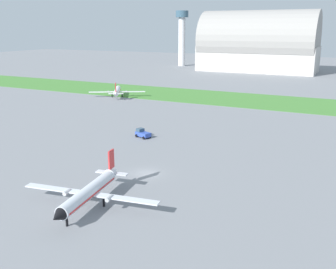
{
  "coord_description": "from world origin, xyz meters",
  "views": [
    {
      "loc": [
        30.26,
        -53.98,
        23.93
      ],
      "look_at": [
        -2.83,
        14.23,
        3.0
      ],
      "focal_mm": 41.43,
      "sensor_mm": 36.0,
      "label": 1
    }
  ],
  "objects_px": {
    "airplane_taxiing_turboprop": "(117,91)",
    "control_tower": "(182,34)",
    "pushback_tug_near_gate": "(143,133)",
    "airplane_foreground_turboprop": "(89,191)"
  },
  "relations": [
    {
      "from": "airplane_taxiing_turboprop",
      "to": "control_tower",
      "type": "distance_m",
      "value": 122.07
    },
    {
      "from": "pushback_tug_near_gate",
      "to": "control_tower",
      "type": "distance_m",
      "value": 172.4
    },
    {
      "from": "airplane_taxiing_turboprop",
      "to": "control_tower",
      "type": "relative_size",
      "value": 0.53
    },
    {
      "from": "pushback_tug_near_gate",
      "to": "airplane_foreground_turboprop",
      "type": "bearing_deg",
      "value": 127.96
    },
    {
      "from": "pushback_tug_near_gate",
      "to": "airplane_taxiing_turboprop",
      "type": "bearing_deg",
      "value": -30.6
    },
    {
      "from": "airplane_taxiing_turboprop",
      "to": "pushback_tug_near_gate",
      "type": "distance_m",
      "value": 54.48
    },
    {
      "from": "airplane_foreground_turboprop",
      "to": "airplane_taxiing_turboprop",
      "type": "xyz_separation_m",
      "value": [
        -45.06,
        76.02,
        -0.02
      ]
    },
    {
      "from": "airplane_taxiing_turboprop",
      "to": "control_tower",
      "type": "bearing_deg",
      "value": -16.65
    },
    {
      "from": "control_tower",
      "to": "pushback_tug_near_gate",
      "type": "bearing_deg",
      "value": -69.0
    },
    {
      "from": "airplane_foreground_turboprop",
      "to": "airplane_taxiing_turboprop",
      "type": "bearing_deg",
      "value": -157.29
    }
  ]
}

